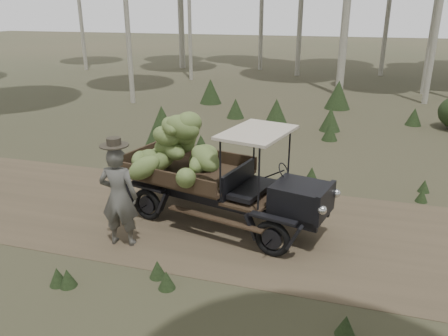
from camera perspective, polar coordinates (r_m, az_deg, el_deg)
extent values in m
plane|color=#473D2B|center=(8.55, 15.34, -8.86)|extent=(120.00, 120.00, 0.00)
cube|color=brown|center=(8.55, 15.34, -8.84)|extent=(70.00, 4.00, 0.01)
cube|color=black|center=(7.90, 9.75, -3.76)|extent=(1.05, 1.02, 0.49)
cube|color=black|center=(7.77, 13.09, -4.45)|extent=(0.29, 0.88, 0.55)
cube|color=black|center=(8.33, 1.84, -1.51)|extent=(0.36, 1.22, 0.49)
cube|color=#38281C|center=(8.97, -5.12, -0.55)|extent=(2.77, 2.13, 0.07)
cube|color=#38281C|center=(9.54, -2.42, 1.81)|extent=(2.41, 0.63, 0.28)
cube|color=#38281C|center=(8.32, -8.29, -1.21)|extent=(2.41, 0.63, 0.28)
cube|color=#38281C|center=(9.65, -11.17, 1.65)|extent=(0.43, 1.56, 0.28)
cube|color=#BCB19C|center=(7.85, 4.36, 4.68)|extent=(1.34, 1.70, 0.05)
cube|color=black|center=(8.90, 1.09, -2.97)|extent=(3.96, 1.04, 0.16)
cube|color=black|center=(8.37, -1.16, -4.54)|extent=(3.96, 1.04, 0.16)
torus|color=black|center=(8.79, 10.11, -5.14)|extent=(0.68, 0.28, 0.67)
torus|color=black|center=(7.62, 6.32, -9.16)|extent=(0.68, 0.28, 0.67)
torus|color=black|center=(9.94, -4.78, -1.79)|extent=(0.68, 0.28, 0.67)
torus|color=black|center=(8.92, -9.95, -4.72)|extent=(0.68, 0.28, 0.67)
sphere|color=beige|center=(8.08, 14.45, -3.22)|extent=(0.16, 0.16, 0.16)
sphere|color=beige|center=(7.38, 12.70, -5.38)|extent=(0.16, 0.16, 0.16)
ellipsoid|color=olive|center=(9.13, -9.36, 1.05)|extent=(0.71, 0.48, 0.56)
ellipsoid|color=olive|center=(8.93, -7.03, 2.91)|extent=(0.76, 0.54, 0.42)
ellipsoid|color=olive|center=(9.15, -5.67, 4.79)|extent=(0.85, 0.48, 0.61)
ellipsoid|color=olive|center=(8.59, -4.62, 5.89)|extent=(0.67, 0.76, 0.52)
ellipsoid|color=olive|center=(9.36, -8.82, 1.45)|extent=(0.43, 0.76, 0.52)
ellipsoid|color=olive|center=(8.08, -3.24, 0.73)|extent=(0.35, 0.66, 0.40)
ellipsoid|color=olive|center=(8.83, -5.27, 4.44)|extent=(0.76, 0.60, 0.58)
ellipsoid|color=olive|center=(8.69, -7.03, 5.43)|extent=(0.68, 0.80, 0.37)
ellipsoid|color=olive|center=(9.28, -2.47, 1.73)|extent=(0.74, 0.70, 0.49)
ellipsoid|color=olive|center=(8.02, -2.47, 1.27)|extent=(0.89, 0.82, 0.57)
ellipsoid|color=olive|center=(8.77, -7.54, 4.17)|extent=(0.78, 0.63, 0.42)
ellipsoid|color=olive|center=(8.79, -4.86, 5.63)|extent=(0.71, 0.60, 0.48)
ellipsoid|color=olive|center=(8.93, -8.12, 0.98)|extent=(0.73, 0.84, 0.61)
ellipsoid|color=olive|center=(9.10, -5.12, 3.55)|extent=(0.50, 0.78, 0.62)
ellipsoid|color=olive|center=(8.77, -5.66, 4.40)|extent=(0.78, 0.86, 0.63)
ellipsoid|color=olive|center=(8.56, -5.42, 5.30)|extent=(0.89, 0.65, 0.68)
ellipsoid|color=olive|center=(8.86, -2.77, 0.94)|extent=(0.64, 0.49, 0.44)
ellipsoid|color=olive|center=(8.82, -6.56, 2.27)|extent=(0.75, 0.71, 0.37)
ellipsoid|color=olive|center=(9.07, -6.87, 4.78)|extent=(0.40, 0.77, 0.39)
ellipsoid|color=olive|center=(8.72, -5.78, 5.40)|extent=(0.77, 0.68, 0.54)
ellipsoid|color=olive|center=(9.16, -10.94, 1.09)|extent=(0.48, 0.68, 0.34)
ellipsoid|color=olive|center=(8.46, -10.40, 0.03)|extent=(0.86, 0.69, 0.67)
ellipsoid|color=olive|center=(7.90, -5.00, -1.32)|extent=(0.61, 0.80, 0.62)
imported|color=#52514B|center=(7.90, -13.57, -3.71)|extent=(0.73, 0.53, 1.85)
cylinder|color=#332D24|center=(7.57, -14.16, 2.88)|extent=(0.56, 0.56, 0.02)
cylinder|color=#332D24|center=(7.55, -14.20, 3.32)|extent=(0.28, 0.28, 0.15)
cone|color=#233319|center=(17.35, 23.57, 6.17)|extent=(0.57, 0.57, 0.64)
cone|color=#233319|center=(17.01, 1.51, 7.82)|extent=(0.68, 0.68, 0.76)
cone|color=#233319|center=(12.68, -3.02, 3.05)|extent=(0.55, 0.55, 0.61)
cone|color=#233319|center=(19.66, -1.77, 10.00)|extent=(0.97, 0.97, 1.08)
cone|color=#233319|center=(15.63, 13.72, 6.21)|extent=(0.73, 0.73, 0.81)
cone|color=#233319|center=(14.50, 13.67, 4.64)|extent=(0.52, 0.52, 0.57)
cone|color=#233319|center=(15.46, 6.83, 7.02)|extent=(0.98, 0.98, 1.09)
cone|color=#233319|center=(13.02, -8.06, 5.10)|extent=(1.24, 1.24, 1.38)
cone|color=#233319|center=(19.18, 14.68, 9.26)|extent=(1.07, 1.07, 1.19)
cone|color=#233319|center=(6.28, 15.60, -19.16)|extent=(0.27, 0.27, 0.30)
cone|color=#233319|center=(6.94, -7.52, -14.27)|extent=(0.27, 0.27, 0.30)
cone|color=#233319|center=(12.34, -12.55, 1.33)|extent=(0.27, 0.27, 0.30)
cone|color=#233319|center=(11.38, 0.41, 0.20)|extent=(0.27, 0.27, 0.30)
cone|color=#233319|center=(11.18, 24.69, -2.14)|extent=(0.27, 0.27, 0.30)
cone|color=#233319|center=(11.25, 3.23, -0.07)|extent=(0.27, 0.27, 0.30)
cone|color=#233319|center=(7.42, -20.93, -13.06)|extent=(0.27, 0.27, 0.30)
cone|color=#233319|center=(11.18, 11.38, -0.60)|extent=(0.27, 0.27, 0.30)
cone|color=#233319|center=(10.61, 24.44, -3.27)|extent=(0.27, 0.27, 0.30)
cone|color=#233319|center=(7.33, -19.77, -13.32)|extent=(0.27, 0.27, 0.30)
cone|color=#233319|center=(10.66, 8.49, -1.47)|extent=(0.27, 0.27, 0.30)
cone|color=#233319|center=(7.20, -8.69, -12.89)|extent=(0.27, 0.27, 0.30)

